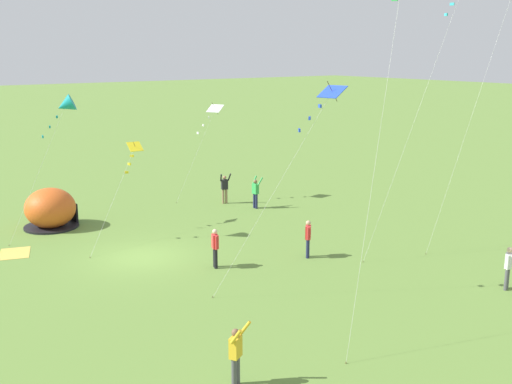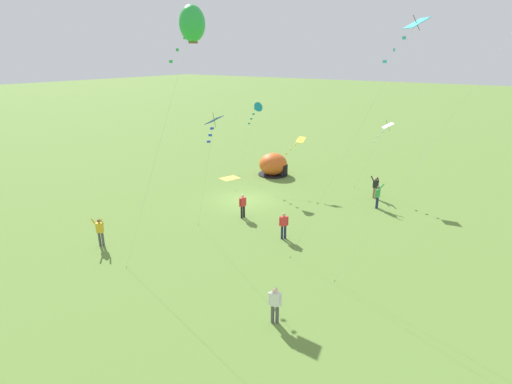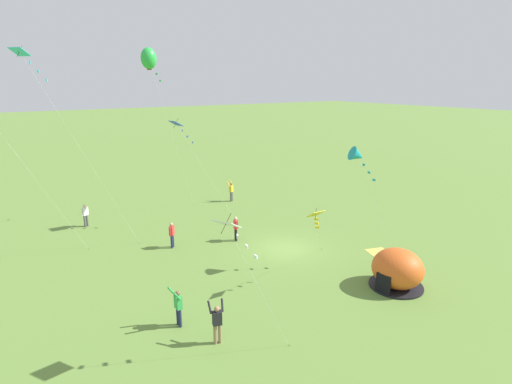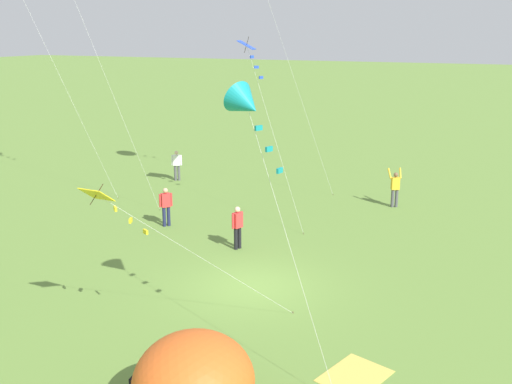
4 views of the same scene
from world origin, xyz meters
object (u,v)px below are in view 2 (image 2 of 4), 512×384
object	(u,v)px
person_center_field	(284,224)
kite_blue	(213,125)
person_far_back	(243,205)
kite_cyan	(408,36)
kite_teal	(256,108)
person_arms_raised	(378,196)
person_near_tent	(275,303)
kite_white	(386,129)
kite_green	(192,24)
kite_yellow	(297,143)
person_strolling	(375,186)
popup_tent	(273,165)
person_flying_kite	(100,231)

from	to	relation	value
person_center_field	kite_blue	xyz separation A→B (m)	(3.57, -2.37, 6.39)
person_center_field	kite_blue	world-z (taller)	kite_blue
person_far_back	kite_cyan	distance (m)	15.52
kite_blue	kite_teal	world-z (taller)	kite_blue
person_arms_raised	person_near_tent	size ratio (longest dim) A/B	1.10
kite_white	person_center_field	bearing A→B (deg)	-10.60
kite_blue	kite_green	bearing A→B (deg)	24.17
kite_white	kite_yellow	size ratio (longest dim) A/B	1.35
person_strolling	kite_cyan	distance (m)	17.03
popup_tent	person_center_field	size ratio (longest dim) A/B	1.63
person_near_tent	person_center_field	distance (m)	8.30
person_arms_raised	kite_white	size ratio (longest dim) A/B	0.31
kite_blue	person_arms_raised	bearing A→B (deg)	155.53
kite_green	kite_teal	world-z (taller)	kite_green
popup_tent	kite_teal	size ratio (longest dim) A/B	0.39
person_near_tent	kite_teal	distance (m)	20.34
popup_tent	kite_green	bearing A→B (deg)	20.89
person_strolling	person_far_back	distance (m)	11.13
kite_blue	kite_teal	size ratio (longest dim) A/B	1.13
popup_tent	person_far_back	world-z (taller)	popup_tent
person_strolling	person_far_back	bearing A→B (deg)	-34.50
popup_tent	kite_white	bearing A→B (deg)	91.20
popup_tent	person_strolling	xyz separation A→B (m)	(1.00, 10.18, 0.00)
person_flying_kite	kite_cyan	distance (m)	19.18
popup_tent	kite_cyan	xyz separation A→B (m)	(13.57, 14.66, 10.59)
kite_white	person_near_tent	bearing A→B (deg)	5.20
kite_cyan	kite_yellow	bearing A→B (deg)	-135.87
person_arms_raised	kite_blue	size ratio (longest dim) A/B	0.24
kite_blue	kite_yellow	bearing A→B (deg)	-171.86
kite_teal	kite_blue	bearing A→B (deg)	24.40
kite_teal	kite_yellow	size ratio (longest dim) A/B	1.59
person_strolling	kite_white	bearing A→B (deg)	-177.89
person_arms_raised	kite_green	distance (m)	18.72
popup_tent	person_far_back	bearing A→B (deg)	20.83
kite_green	kite_yellow	xyz separation A→B (m)	(-15.09, -2.89, -8.18)
person_center_field	person_near_tent	bearing A→B (deg)	28.12
kite_cyan	kite_teal	world-z (taller)	kite_cyan
kite_white	person_far_back	bearing A→B (deg)	-31.08
person_arms_raised	person_center_field	size ratio (longest dim) A/B	1.10
person_arms_raised	kite_cyan	distance (m)	15.38
person_far_back	kite_yellow	world-z (taller)	kite_yellow
person_near_tent	kite_yellow	world-z (taller)	kite_yellow
person_near_tent	kite_green	world-z (taller)	kite_green
person_strolling	person_flying_kite	distance (m)	20.51
kite_white	kite_green	world-z (taller)	kite_green
popup_tent	kite_white	size ratio (longest dim) A/B	0.46
person_flying_kite	kite_green	bearing A→B (deg)	98.39
person_center_field	person_flying_kite	bearing A→B (deg)	-50.45
person_near_tent	kite_yellow	size ratio (longest dim) A/B	0.38
kite_blue	kite_green	xyz separation A→B (m)	(2.38, 1.07, 4.77)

